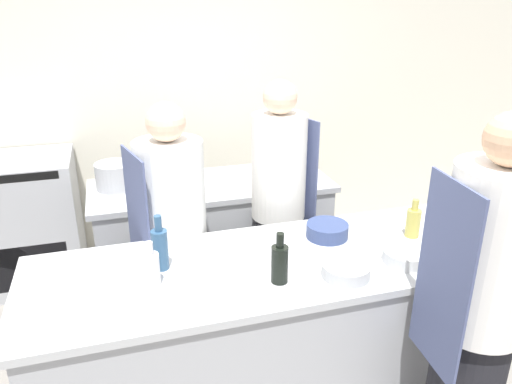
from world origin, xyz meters
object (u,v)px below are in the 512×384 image
Objects in this scene: chef_at_prep_near at (478,313)px; chef_at_stove at (279,206)px; stockpot at (115,176)px; bowl_prep_small at (327,230)px; chef_at_pass_far at (173,239)px; bottle_cooking_oil at (413,222)px; bottle_vinegar at (160,248)px; oven_range at (15,223)px; bowl_mixing_large at (346,270)px; cup at (487,257)px; bottle_wine at (151,268)px; bottle_olive_oil at (280,263)px; bowl_ceramic_blue at (405,256)px.

chef_at_prep_near is 1.05× the size of chef_at_stove.
bowl_prep_small is at bearing -45.23° from stockpot.
chef_at_stove is 0.60m from bowl_prep_small.
chef_at_pass_far is 5.99× the size of stockpot.
bottle_vinegar is at bearing 178.03° from bottle_cooking_oil.
oven_range is 4.34× the size of bowl_mixing_large.
chef_at_prep_near reaches higher than bottle_vinegar.
chef_at_pass_far is at bearing 155.29° from bowl_prep_small.
cup is (0.74, -0.09, 0.00)m from bowl_mixing_large.
bowl_prep_small is (0.83, -0.38, 0.12)m from chef_at_pass_far.
bottle_wine is 1.00× the size of bottle_cooking_oil.
bottle_vinegar is 1.28× the size of bottle_wine.
stockpot is at bearing -29.46° from oven_range.
bottle_cooking_oil is 0.95× the size of bowl_prep_small.
bowl_prep_small is (0.09, 0.42, 0.01)m from bowl_mixing_large.
chef_at_prep_near is 6.50× the size of stockpot.
chef_at_pass_far is (-1.16, 1.23, -0.08)m from chef_at_prep_near.
stockpot is (-1.59, 1.26, 0.00)m from bottle_cooking_oil.
chef_at_pass_far is at bearing 132.80° from bowl_mixing_large.
bottle_cooking_oil is 0.63m from bowl_mixing_large.
oven_range is 1.63m from chef_at_pass_far.
bottle_olive_oil is at bearing 61.91° from chef_at_prep_near.
bowl_mixing_large is 1.86m from stockpot.
chef_at_prep_near is 6.13× the size of bottle_vinegar.
bottle_vinegar is 1.41m from bottle_cooking_oil.
chef_at_prep_near is 6.87× the size of bottle_olive_oil.
cup is (2.56, -2.08, 0.41)m from oven_range.
stockpot is (-1.03, 1.55, 0.06)m from bowl_mixing_large.
chef_at_prep_near is at bearing -31.25° from bottle_vinegar.
bowl_ceramic_blue is (0.36, -0.96, 0.07)m from chef_at_stove.
bowl_prep_small is at bearing 164.65° from bottle_cooking_oil.
chef_at_stove is 1.03× the size of chef_at_pass_far.
oven_range is 4.43× the size of bowl_ceramic_blue.
bowl_mixing_large is at bearing -172.81° from bowl_ceramic_blue.
oven_range is 2.06m from bottle_wine.
bowl_mixing_large is at bearing -151.11° from chef_at_pass_far.
bowl_prep_small is at bearing 41.64° from bottle_olive_oil.
bottle_vinegar is (0.96, -1.65, 0.49)m from oven_range.
oven_range reaches higher than bowl_ceramic_blue.
bottle_cooking_oil is at bearing -38.39° from stockpot.
bowl_ceramic_blue is at bearing 3.57° from chef_at_stove.
bottle_wine is (-0.91, -0.81, 0.13)m from chef_at_stove.
oven_range is at bearing 116.66° from bottle_wine.
chef_at_pass_far is at bearing 158.54° from bottle_cooking_oil.
bottle_vinegar is (-0.12, -0.46, 0.19)m from chef_at_pass_far.
chef_at_stove is at bearing -88.28° from chef_at_pass_far.
cup is at bearing -39.06° from oven_range.
chef_at_stove is at bearing 21.23° from chef_at_prep_near.
chef_at_pass_far is 0.87m from bottle_olive_oil.
chef_at_stove reaches higher than bottle_vinegar.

